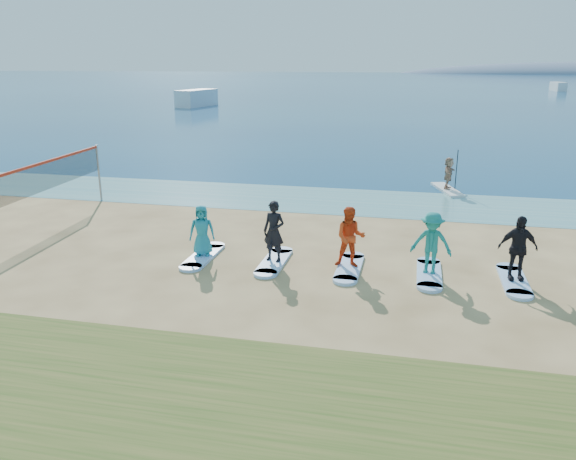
% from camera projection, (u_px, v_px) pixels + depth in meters
% --- Properties ---
extents(ground, '(600.00, 600.00, 0.00)m').
position_uv_depth(ground, '(312.00, 292.00, 15.22)').
color(ground, tan).
rests_on(ground, ground).
extents(shallow_water, '(600.00, 600.00, 0.00)m').
position_uv_depth(shallow_water, '(354.00, 201.00, 25.02)').
color(shallow_water, teal).
rests_on(shallow_water, ground).
extents(ocean, '(600.00, 600.00, 0.00)m').
position_uv_depth(ocean, '(411.00, 82.00, 164.59)').
color(ocean, navy).
rests_on(ocean, ground).
extents(volleyball_net, '(0.67, 9.07, 2.50)m').
position_uv_depth(volleyball_net, '(38.00, 179.00, 20.39)').
color(volleyball_net, gray).
rests_on(volleyball_net, ground).
extents(paddleboard, '(1.53, 3.08, 0.12)m').
position_uv_depth(paddleboard, '(447.00, 190.00, 27.06)').
color(paddleboard, silver).
rests_on(paddleboard, ground).
extents(paddleboarder, '(0.64, 1.44, 1.50)m').
position_uv_depth(paddleboarder, '(449.00, 173.00, 26.82)').
color(paddleboarder, tan).
rests_on(paddleboarder, paddleboard).
extents(boat_offshore_a, '(3.74, 7.64, 2.25)m').
position_uv_depth(boat_offshore_a, '(197.00, 106.00, 77.51)').
color(boat_offshore_a, silver).
rests_on(boat_offshore_a, ground).
extents(boat_offshore_b, '(2.28, 6.32, 1.78)m').
position_uv_depth(boat_offshore_b, '(558.00, 91.00, 117.50)').
color(boat_offshore_b, silver).
rests_on(boat_offshore_b, ground).
extents(surfboard_0, '(0.70, 2.20, 0.09)m').
position_uv_depth(surfboard_0, '(203.00, 256.00, 17.89)').
color(surfboard_0, '#A4CDFF').
rests_on(surfboard_0, ground).
extents(student_0, '(0.91, 0.72, 1.62)m').
position_uv_depth(student_0, '(202.00, 230.00, 17.64)').
color(student_0, teal).
rests_on(student_0, surfboard_0).
extents(surfboard_1, '(0.70, 2.20, 0.09)m').
position_uv_depth(surfboard_1, '(274.00, 262.00, 17.39)').
color(surfboard_1, '#A4CDFF').
rests_on(surfboard_1, ground).
extents(student_1, '(0.77, 0.59, 1.88)m').
position_uv_depth(student_1, '(274.00, 231.00, 17.11)').
color(student_1, black).
rests_on(student_1, surfboard_1).
extents(surfboard_2, '(0.70, 2.20, 0.09)m').
position_uv_depth(surfboard_2, '(349.00, 268.00, 16.90)').
color(surfboard_2, '#A4CDFF').
rests_on(surfboard_2, ground).
extents(student_2, '(0.95, 0.77, 1.83)m').
position_uv_depth(student_2, '(350.00, 237.00, 16.62)').
color(student_2, red).
rests_on(student_2, surfboard_2).
extents(surfboard_3, '(0.70, 2.20, 0.09)m').
position_uv_depth(surfboard_3, '(429.00, 274.00, 16.40)').
color(surfboard_3, '#A4CDFF').
rests_on(surfboard_3, ground).
extents(student_3, '(1.26, 0.84, 1.82)m').
position_uv_depth(student_3, '(431.00, 243.00, 16.13)').
color(student_3, '#1A8079').
rests_on(student_3, surfboard_3).
extents(surfboard_4, '(0.70, 2.20, 0.09)m').
position_uv_depth(surfboard_4, '(514.00, 280.00, 15.91)').
color(surfboard_4, '#A4CDFF').
rests_on(surfboard_4, ground).
extents(student_4, '(1.14, 0.61, 1.85)m').
position_uv_depth(student_4, '(518.00, 248.00, 15.63)').
color(student_4, black).
rests_on(student_4, surfboard_4).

